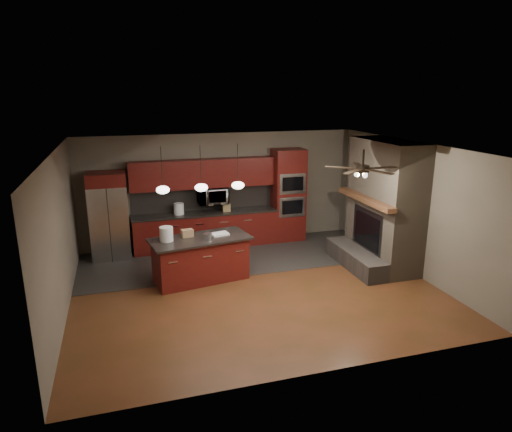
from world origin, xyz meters
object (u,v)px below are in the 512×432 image
object	(u,v)px
white_bucket	(166,234)
cardboard_box	(187,233)
paint_tray	(220,234)
counter_bucket	(179,209)
microwave	(213,196)
refrigerator	(109,216)
paint_can	(208,236)
kitchen_island	(201,259)
oven_tower	(288,195)
counter_box	(226,207)

from	to	relation	value
white_bucket	cardboard_box	distance (m)	0.47
cardboard_box	paint_tray	bearing A→B (deg)	-13.57
counter_bucket	microwave	bearing A→B (deg)	3.36
refrigerator	paint_can	distance (m)	2.81
refrigerator	counter_bucket	size ratio (longest dim) A/B	7.36
white_bucket	counter_bucket	size ratio (longest dim) A/B	1.04
paint_tray	white_bucket	bearing A→B (deg)	174.33
paint_tray	cardboard_box	size ratio (longest dim) A/B	1.51
refrigerator	paint_tray	world-z (taller)	refrigerator
refrigerator	microwave	bearing A→B (deg)	3.04
kitchen_island	counter_bucket	size ratio (longest dim) A/B	7.75
paint_tray	microwave	bearing A→B (deg)	72.39
oven_tower	counter_box	xyz separation A→B (m)	(-1.65, -0.04, -0.19)
oven_tower	refrigerator	bearing A→B (deg)	-179.05
oven_tower	counter_box	world-z (taller)	oven_tower
white_bucket	paint_tray	size ratio (longest dim) A/B	0.82
white_bucket	paint_can	size ratio (longest dim) A/B	1.61
microwave	kitchen_island	bearing A→B (deg)	-108.42
microwave	counter_bucket	xyz separation A→B (m)	(-0.85, -0.05, -0.26)
paint_tray	kitchen_island	bearing A→B (deg)	-178.18
white_bucket	paint_can	xyz separation A→B (m)	(0.81, -0.12, -0.08)
microwave	kitchen_island	size ratio (longest dim) A/B	0.34
paint_can	kitchen_island	bearing A→B (deg)	140.96
oven_tower	counter_bucket	distance (m)	2.83
refrigerator	counter_box	bearing A→B (deg)	0.64
kitchen_island	cardboard_box	world-z (taller)	cardboard_box
white_bucket	counter_box	xyz separation A→B (m)	(1.68, 1.96, -0.06)
kitchen_island	counter_bucket	distance (m)	2.10
paint_can	counter_bucket	xyz separation A→B (m)	(-0.30, 2.13, 0.06)
white_bucket	paint_can	world-z (taller)	white_bucket
counter_bucket	white_bucket	bearing A→B (deg)	-104.13
paint_can	paint_tray	xyz separation A→B (m)	(0.29, 0.21, -0.04)
microwave	white_bucket	world-z (taller)	microwave
microwave	paint_tray	bearing A→B (deg)	-97.41
microwave	paint_tray	world-z (taller)	microwave
cardboard_box	counter_bucket	bearing A→B (deg)	80.59
counter_box	white_bucket	bearing A→B (deg)	-125.48
kitchen_island	counter_bucket	bearing A→B (deg)	84.92
microwave	paint_can	bearing A→B (deg)	-104.12
refrigerator	counter_bucket	bearing A→B (deg)	2.87
white_bucket	counter_bucket	bearing A→B (deg)	75.87
paint_can	cardboard_box	xyz separation A→B (m)	(-0.37, 0.28, 0.01)
oven_tower	cardboard_box	size ratio (longest dim) A/B	10.19
paint_tray	cardboard_box	bearing A→B (deg)	163.51
microwave	cardboard_box	world-z (taller)	microwave
refrigerator	oven_tower	bearing A→B (deg)	0.95
paint_can	microwave	bearing A→B (deg)	75.88
microwave	white_bucket	bearing A→B (deg)	-123.35
microwave	counter_bucket	distance (m)	0.89
counter_box	microwave	bearing A→B (deg)	167.95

